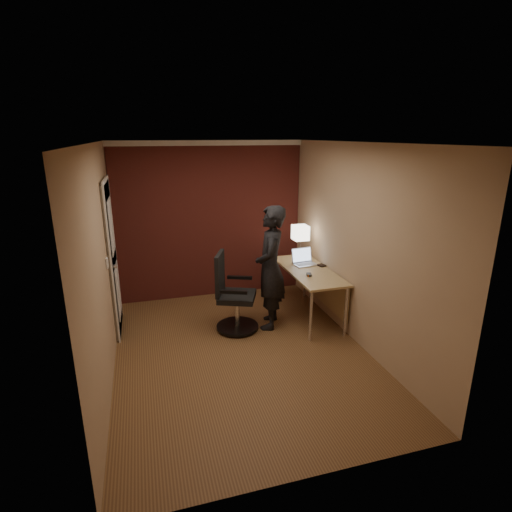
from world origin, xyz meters
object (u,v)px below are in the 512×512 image
object	(u,v)px
office_chair	(232,297)
mouse	(309,275)
person	(270,268)
wallet	(321,265)
desk	(313,277)
laptop	(303,260)
desk_lamp	(300,233)

from	to	relation	value
office_chair	mouse	bearing A→B (deg)	-8.37
person	wallet	bearing A→B (deg)	125.91
wallet	desk	bearing A→B (deg)	-151.50
office_chair	person	size ratio (longest dim) A/B	0.63
laptop	mouse	xyz separation A→B (m)	(-0.13, -0.51, -0.05)
desk	person	distance (m)	0.74
desk	person	bearing A→B (deg)	-170.36
mouse	office_chair	distance (m)	1.10
laptop	person	xyz separation A→B (m)	(-0.65, -0.39, 0.06)
desk_lamp	office_chair	size ratio (longest dim) A/B	0.50
desk_lamp	person	world-z (taller)	person
wallet	laptop	bearing A→B (deg)	140.53
mouse	wallet	size ratio (longest dim) A/B	0.91
wallet	office_chair	world-z (taller)	office_chair
desk	office_chair	xyz separation A→B (m)	(-1.22, -0.09, -0.13)
laptop	wallet	distance (m)	0.28
desk_lamp	person	xyz separation A→B (m)	(-0.68, -0.61, -0.30)
desk	office_chair	distance (m)	1.23
laptop	desk	bearing A→B (deg)	-81.20
desk_lamp	mouse	distance (m)	0.85
person	laptop	bearing A→B (deg)	143.02
mouse	office_chair	size ratio (longest dim) A/B	0.09
desk	desk_lamp	xyz separation A→B (m)	(-0.01, 0.49, 0.55)
desk	wallet	size ratio (longest dim) A/B	13.64
desk_lamp	laptop	distance (m)	0.42
mouse	desk	bearing A→B (deg)	69.12
desk_lamp	wallet	xyz separation A→B (m)	(0.18, -0.40, -0.41)
desk_lamp	office_chair	world-z (taller)	desk_lamp
person	mouse	bearing A→B (deg)	98.18
office_chair	wallet	bearing A→B (deg)	7.55
desk	office_chair	bearing A→B (deg)	-175.73
laptop	person	distance (m)	0.76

